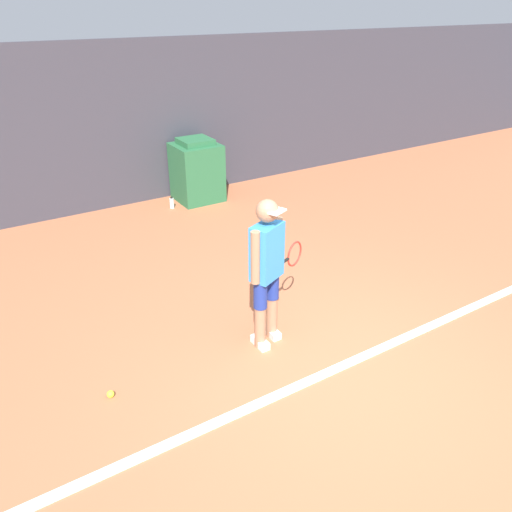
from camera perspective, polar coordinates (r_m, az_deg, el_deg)
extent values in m
plane|color=#B76642|center=(5.04, 10.38, -13.44)|extent=(24.00, 24.00, 0.00)
cube|color=#383842|center=(8.95, -13.86, 14.31)|extent=(24.00, 0.10, 2.71)
cube|color=white|center=(5.11, 9.28, -12.52)|extent=(21.60, 0.10, 0.01)
cylinder|color=#A37556|center=(5.20, 0.48, -8.08)|extent=(0.12, 0.12, 0.48)
cylinder|color=navy|center=(4.98, 0.50, -4.44)|extent=(0.14, 0.14, 0.30)
cube|color=white|center=(5.32, 0.47, -9.84)|extent=(0.10, 0.24, 0.08)
cylinder|color=#A37556|center=(5.35, 1.82, -6.95)|extent=(0.12, 0.12, 0.48)
cylinder|color=navy|center=(5.14, 1.88, -3.37)|extent=(0.14, 0.14, 0.30)
cube|color=white|center=(5.47, 1.78, -8.69)|extent=(0.10, 0.24, 0.08)
cube|color=#338CE0|center=(4.85, 1.25, 0.50)|extent=(0.39, 0.32, 0.57)
sphere|color=#A37556|center=(4.68, 1.30, 5.17)|extent=(0.22, 0.22, 0.22)
cube|color=white|center=(4.62, 2.34, 5.13)|extent=(0.21, 0.18, 0.02)
cylinder|color=#A37556|center=(4.70, -0.07, -0.21)|extent=(0.09, 0.09, 0.54)
cylinder|color=#A37556|center=(4.99, 2.50, 1.51)|extent=(0.09, 0.09, 0.54)
cylinder|color=black|center=(5.20, 3.08, -0.75)|extent=(0.21, 0.12, 0.03)
torus|color=red|center=(5.38, 4.43, 0.25)|extent=(0.27, 0.13, 0.28)
sphere|color=#D1E533|center=(4.92, -16.28, -14.91)|extent=(0.07, 0.07, 0.07)
cube|color=#28663D|center=(9.06, -6.76, 9.47)|extent=(0.77, 0.75, 1.01)
cube|color=#28663D|center=(8.91, -6.96, 12.87)|extent=(0.54, 0.53, 0.10)
cylinder|color=white|center=(8.84, -9.59, 5.97)|extent=(0.07, 0.07, 0.18)
cylinder|color=black|center=(8.81, -9.64, 6.59)|extent=(0.04, 0.04, 0.02)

